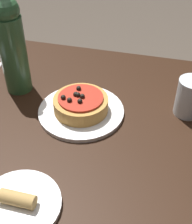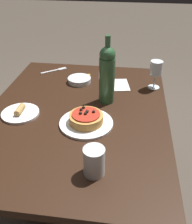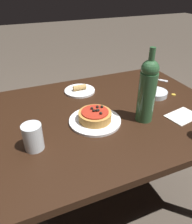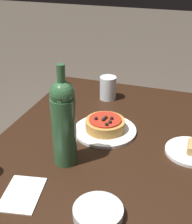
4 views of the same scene
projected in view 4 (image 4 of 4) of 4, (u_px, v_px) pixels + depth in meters
dining_table at (113, 168)px, 1.17m from camera, size 1.18×0.89×0.71m
dinner_plate at (105, 130)px, 1.23m from camera, size 0.25×0.25×0.01m
pizza at (105, 124)px, 1.21m from camera, size 0.15×0.15×0.06m
wine_bottle at (64, 122)px, 0.99m from camera, size 0.08×0.08×0.35m
water_cup at (108, 88)px, 1.47m from camera, size 0.08×0.08×0.11m
side_bowl at (98, 213)px, 0.84m from camera, size 0.14×0.14×0.03m
side_plate at (191, 151)px, 1.10m from camera, size 0.18×0.18×0.04m
paper_napkin at (22, 194)px, 0.92m from camera, size 0.17×0.14×0.00m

